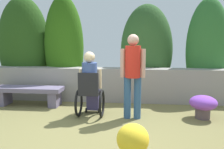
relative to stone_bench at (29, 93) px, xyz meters
The scene contains 8 objects.
ground_plane 2.32m from the stone_bench, 37.76° to the right, with size 13.69×13.69×0.00m, color olive.
stone_retaining_wall 1.93m from the stone_bench, 19.34° to the left, with size 6.81×0.44×0.85m, color gray.
hedge_backdrop 2.19m from the stone_bench, 39.30° to the left, with size 6.36×1.17×2.78m.
stone_bench is the anchor object (origin of this frame).
person_in_wheelchair 1.77m from the stone_bench, 21.14° to the right, with size 0.53×0.66×1.33m.
person_standing_companion 2.66m from the stone_bench, 15.49° to the right, with size 0.49×0.30×1.67m.
flower_pot_red_accent 3.92m from the stone_bench, ahead, with size 0.54×0.54×0.47m.
flower_pot_small_foreground 3.54m from the stone_bench, 44.76° to the right, with size 0.40×0.40×0.54m.
Camera 1 is at (0.72, -3.78, 1.54)m, focal length 37.14 mm.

